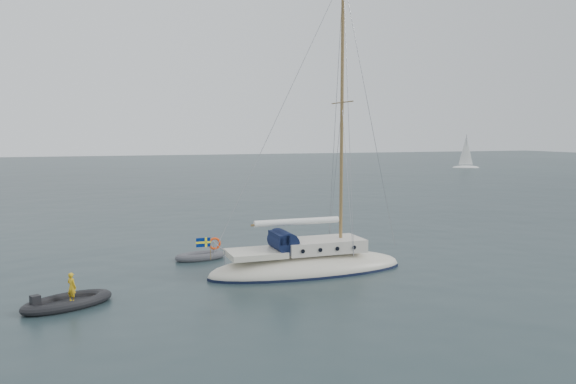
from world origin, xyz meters
name	(u,v)px	position (x,y,z in m)	size (l,w,h in m)	color
ground	(333,261)	(0.00, 0.00, 0.00)	(300.00, 300.00, 0.00)	black
sailboat	(308,250)	(-2.13, -1.79, 1.12)	(10.39, 3.11, 14.79)	beige
dinghy	(200,256)	(-6.55, 2.71, 0.17)	(2.76, 1.24, 0.40)	#54545A
rib	(67,301)	(-12.98, -3.77, 0.21)	(3.60, 1.64, 1.35)	black
distant_yacht_b	(466,153)	(57.30, 64.95, 2.97)	(5.25, 2.80, 6.96)	white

